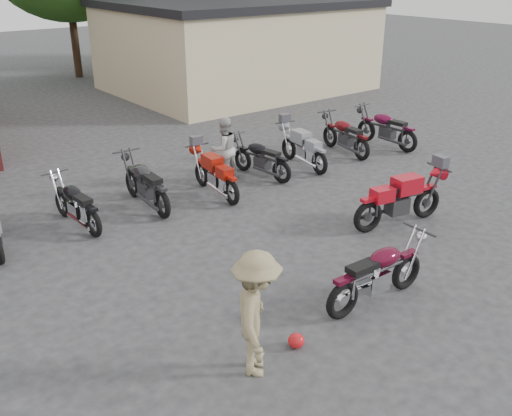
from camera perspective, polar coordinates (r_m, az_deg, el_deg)
ground at (r=10.16m, az=9.55°, el=-7.78°), size 90.00×90.00×0.00m
stucco_building at (r=25.87m, az=-2.00°, el=15.69°), size 10.00×8.00×3.50m
vintage_motorcycle at (r=9.53m, az=12.18°, el=-6.08°), size 2.10×0.75×1.20m
sportbike at (r=12.44m, az=14.29°, el=1.11°), size 2.31×1.11×1.28m
helmet at (r=8.58m, az=4.03°, el=-13.10°), size 0.31×0.31×0.23m
person_light at (r=14.65m, az=-3.25°, el=5.93°), size 0.81×0.64×1.64m
person_tan at (r=7.69m, az=0.06°, el=-10.57°), size 1.26×1.34×1.82m
row_bike_2 at (r=12.62m, az=-17.63°, el=0.61°), size 0.78×1.96×1.11m
row_bike_3 at (r=13.23m, az=-11.03°, el=2.64°), size 0.81×2.16×1.23m
row_bike_4 at (r=13.71m, az=-4.12°, el=3.60°), size 0.83×2.04×1.16m
row_bike_5 at (r=14.90m, az=0.45°, el=5.21°), size 0.91×2.00×1.12m
row_bike_6 at (r=15.72m, az=4.73°, el=6.22°), size 0.93×2.10×1.18m
row_bike_7 at (r=17.01m, az=8.89°, el=7.39°), size 0.97×2.14×1.20m
row_bike_8 at (r=17.90m, az=12.86°, el=7.97°), size 0.78×2.17×1.25m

